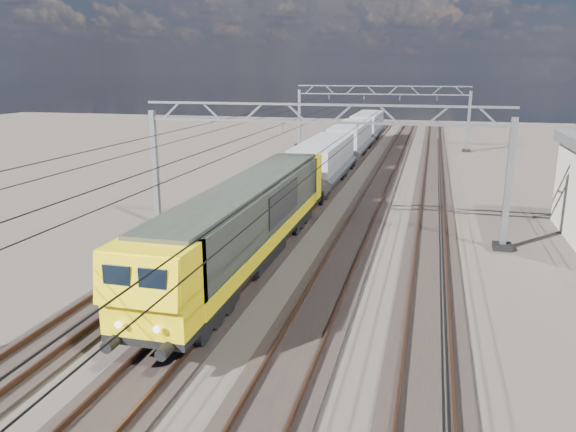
% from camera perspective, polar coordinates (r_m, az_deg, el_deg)
% --- Properties ---
extents(ground, '(160.00, 160.00, 0.00)m').
position_cam_1_polar(ground, '(26.93, 1.31, -4.40)').
color(ground, black).
rests_on(ground, ground).
extents(track_outer_west, '(2.60, 140.00, 0.30)m').
position_cam_1_polar(track_outer_west, '(28.79, -10.42, -3.22)').
color(track_outer_west, black).
rests_on(track_outer_west, ground).
extents(track_loco, '(2.60, 140.00, 0.30)m').
position_cam_1_polar(track_loco, '(27.40, -2.77, -3.91)').
color(track_loco, black).
rests_on(track_loco, ground).
extents(track_inner_east, '(2.60, 140.00, 0.30)m').
position_cam_1_polar(track_inner_east, '(26.56, 5.53, -4.58)').
color(track_inner_east, black).
rests_on(track_inner_east, ground).
extents(track_outer_east, '(2.60, 140.00, 0.30)m').
position_cam_1_polar(track_outer_east, '(26.30, 14.21, -5.17)').
color(track_outer_east, black).
rests_on(track_outer_east, ground).
extents(catenary_gantry_mid, '(19.90, 0.90, 7.11)m').
position_cam_1_polar(catenary_gantry_mid, '(29.78, 3.11, 5.19)').
color(catenary_gantry_mid, '#8D939A').
rests_on(catenary_gantry_mid, ground).
extents(catenary_gantry_far, '(19.90, 0.90, 7.11)m').
position_cam_1_polar(catenary_gantry_far, '(65.25, 9.44, 10.13)').
color(catenary_gantry_far, '#8D939A').
rests_on(catenary_gantry_far, ground).
extents(overhead_wires, '(12.03, 140.00, 0.53)m').
position_cam_1_polar(overhead_wires, '(33.45, 4.52, 9.38)').
color(overhead_wires, black).
rests_on(overhead_wires, ground).
extents(locomotive, '(2.76, 21.10, 3.62)m').
position_cam_1_polar(locomotive, '(25.28, -3.91, -0.19)').
color(locomotive, black).
rests_on(locomotive, ground).
extents(hopper_wagon_lead, '(3.38, 13.00, 3.25)m').
position_cam_1_polar(hopper_wagon_lead, '(42.13, 3.65, 5.65)').
color(hopper_wagon_lead, black).
rests_on(hopper_wagon_lead, ground).
extents(hopper_wagon_mid, '(3.38, 13.00, 3.25)m').
position_cam_1_polar(hopper_wagon_mid, '(56.02, 6.40, 7.81)').
color(hopper_wagon_mid, black).
rests_on(hopper_wagon_mid, ground).
extents(hopper_wagon_third, '(3.38, 13.00, 3.25)m').
position_cam_1_polar(hopper_wagon_third, '(70.03, 8.07, 9.10)').
color(hopper_wagon_third, black).
rests_on(hopper_wagon_third, ground).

